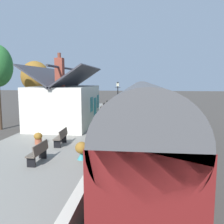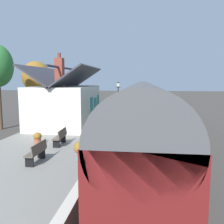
% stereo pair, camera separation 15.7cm
% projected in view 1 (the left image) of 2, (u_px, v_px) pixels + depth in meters
% --- Properties ---
extents(ground_plane, '(160.00, 160.00, 0.00)m').
position_uv_depth(ground_plane, '(131.00, 133.00, 20.22)').
color(ground_plane, '#423D38').
extents(platform, '(32.00, 6.42, 0.90)m').
position_uv_depth(platform, '(82.00, 127.00, 20.65)').
color(platform, gray).
rests_on(platform, ground).
extents(platform_edge_coping, '(32.00, 0.36, 0.02)m').
position_uv_depth(platform_edge_coping, '(117.00, 122.00, 20.24)').
color(platform_edge_coping, beige).
rests_on(platform_edge_coping, platform).
extents(rail_near, '(52.00, 0.08, 0.14)m').
position_uv_depth(rail_near, '(150.00, 133.00, 20.03)').
color(rail_near, gray).
rests_on(rail_near, ground).
extents(rail_far, '(52.00, 0.08, 0.14)m').
position_uv_depth(rail_far, '(133.00, 132.00, 20.19)').
color(rail_far, gray).
rests_on(rail_far, ground).
extents(train, '(20.41, 2.73, 4.32)m').
position_uv_depth(train, '(143.00, 116.00, 14.94)').
color(train, black).
rests_on(train, ground).
extents(station_building, '(7.07, 4.44, 5.46)m').
position_uv_depth(station_building, '(65.00, 105.00, 18.64)').
color(station_building, silver).
rests_on(station_building, platform).
extents(bench_near_building, '(1.41, 0.46, 0.88)m').
position_uv_depth(bench_near_building, '(103.00, 106.00, 28.38)').
color(bench_near_building, brown).
rests_on(bench_near_building, platform).
extents(bench_by_lamp, '(1.41, 0.48, 0.88)m').
position_uv_depth(bench_by_lamp, '(61.00, 137.00, 13.11)').
color(bench_by_lamp, brown).
rests_on(bench_by_lamp, platform).
extents(bench_mid_platform, '(1.41, 0.46, 0.88)m').
position_uv_depth(bench_mid_platform, '(38.00, 152.00, 10.31)').
color(bench_mid_platform, brown).
rests_on(bench_mid_platform, platform).
extents(bench_platform_end, '(1.42, 0.49, 0.88)m').
position_uv_depth(bench_platform_end, '(106.00, 104.00, 31.35)').
color(bench_platform_end, brown).
rests_on(bench_platform_end, platform).
extents(planter_by_door, '(0.46, 0.46, 0.75)m').
position_uv_depth(planter_by_door, '(106.00, 115.00, 21.69)').
color(planter_by_door, '#9E5138').
rests_on(planter_by_door, platform).
extents(planter_edge_near, '(0.94, 0.32, 0.60)m').
position_uv_depth(planter_edge_near, '(104.00, 113.00, 23.87)').
color(planter_edge_near, teal).
rests_on(planter_edge_near, platform).
extents(planter_under_sign, '(0.52, 0.52, 0.77)m').
position_uv_depth(planter_under_sign, '(77.00, 106.00, 28.53)').
color(planter_under_sign, '#9E5138').
rests_on(planter_under_sign, platform).
extents(planter_corner_building, '(0.46, 0.46, 0.65)m').
position_uv_depth(planter_corner_building, '(38.00, 138.00, 13.36)').
color(planter_corner_building, '#9E5138').
rests_on(planter_corner_building, platform).
extents(planter_bench_right, '(0.57, 0.57, 0.81)m').
position_uv_depth(planter_bench_right, '(82.00, 150.00, 10.74)').
color(planter_bench_right, teal).
rests_on(planter_bench_right, platform).
extents(lamp_post_platform, '(0.32, 0.50, 3.38)m').
position_uv_depth(lamp_post_platform, '(118.00, 92.00, 23.99)').
color(lamp_post_platform, black).
rests_on(lamp_post_platform, platform).
extents(station_sign_board, '(0.96, 0.06, 1.57)m').
position_uv_depth(station_sign_board, '(114.00, 102.00, 25.94)').
color(station_sign_board, black).
rests_on(station_sign_board, platform).
extents(tree_far_left, '(3.00, 3.06, 6.49)m').
position_uv_depth(tree_far_left, '(35.00, 77.00, 26.18)').
color(tree_far_left, '#4C3828').
rests_on(tree_far_left, ground).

